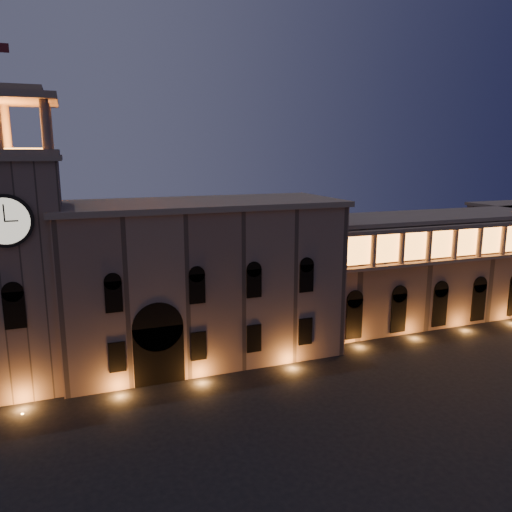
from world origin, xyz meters
The scene contains 4 objects.
ground centered at (0.00, 0.00, 0.00)m, with size 160.00×160.00×0.00m, color black.
government_building centered at (-2.08, 21.93, 8.77)m, with size 30.80×12.80×17.60m.
clock_tower centered at (-20.50, 20.98, 12.50)m, with size 9.80×9.80×32.40m.
colonnade_wing centered at (32.00, 23.92, 7.33)m, with size 40.60×11.50×14.50m.
Camera 1 is at (-15.17, -30.72, 22.71)m, focal length 35.00 mm.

